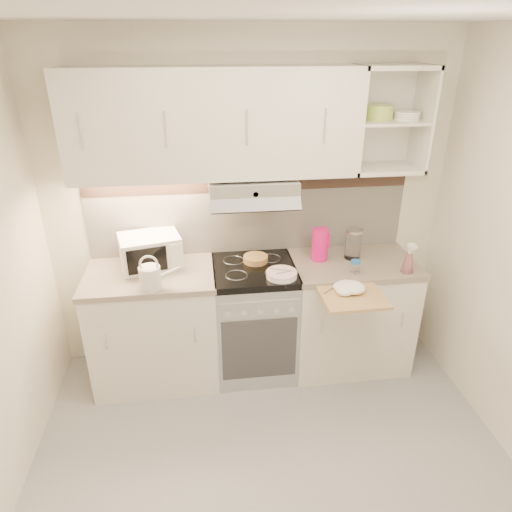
{
  "coord_description": "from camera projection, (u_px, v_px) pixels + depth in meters",
  "views": [
    {
      "loc": [
        -0.37,
        -1.84,
        2.4
      ],
      "look_at": [
        -0.01,
        0.95,
        1.06
      ],
      "focal_mm": 32.0,
      "sensor_mm": 36.0,
      "label": 1
    }
  ],
  "objects": [
    {
      "name": "dish_towel",
      "position": [
        347.0,
        290.0,
        2.97
      ],
      "size": [
        0.34,
        0.31,
        0.07
      ],
      "primitive_type": null,
      "rotation": [
        0.0,
        0.0,
        0.36
      ],
      "color": "white",
      "rests_on": "cutting_board"
    },
    {
      "name": "spice_jar",
      "position": [
        355.0,
        267.0,
        3.21
      ],
      "size": [
        0.07,
        0.07,
        0.1
      ],
      "rotation": [
        0.0,
        0.0,
        0.08
      ],
      "color": "white",
      "rests_on": "worktop_right"
    },
    {
      "name": "electric_range",
      "position": [
        254.0,
        319.0,
        3.51
      ],
      "size": [
        0.6,
        0.6,
        0.9
      ],
      "color": "#B7B7BC",
      "rests_on": "ground"
    },
    {
      "name": "bread_loaf",
      "position": [
        256.0,
        259.0,
        3.39
      ],
      "size": [
        0.18,
        0.18,
        0.05
      ],
      "primitive_type": "cylinder",
      "color": "#AA673F",
      "rests_on": "electric_range"
    },
    {
      "name": "cutting_board",
      "position": [
        352.0,
        296.0,
        3.0
      ],
      "size": [
        0.42,
        0.38,
        0.02
      ],
      "primitive_type": "cube",
      "rotation": [
        0.0,
        0.0,
        0.02
      ],
      "color": "#AE714D",
      "rests_on": "base_cabinet_right"
    },
    {
      "name": "pink_pitcher",
      "position": [
        320.0,
        245.0,
        3.38
      ],
      "size": [
        0.13,
        0.12,
        0.24
      ],
      "rotation": [
        0.0,
        0.0,
        -0.05
      ],
      "color": "#E40E6D",
      "rests_on": "worktop_right"
    },
    {
      "name": "glass_jar",
      "position": [
        353.0,
        244.0,
        3.4
      ],
      "size": [
        0.12,
        0.12,
        0.23
      ],
      "rotation": [
        0.0,
        0.0,
        0.05
      ],
      "color": "white",
      "rests_on": "worktop_right"
    },
    {
      "name": "plate_stack",
      "position": [
        282.0,
        274.0,
        3.17
      ],
      "size": [
        0.22,
        0.22,
        0.05
      ],
      "rotation": [
        0.0,
        0.0,
        -0.2
      ],
      "color": "white",
      "rests_on": "electric_range"
    },
    {
      "name": "microwave",
      "position": [
        150.0,
        251.0,
        3.29
      ],
      "size": [
        0.48,
        0.4,
        0.24
      ],
      "rotation": [
        0.0,
        0.0,
        0.24
      ],
      "color": "silver",
      "rests_on": "worktop_left"
    },
    {
      "name": "spray_bottle",
      "position": [
        408.0,
        260.0,
        3.21
      ],
      "size": [
        0.09,
        0.09,
        0.24
      ],
      "rotation": [
        0.0,
        0.0,
        0.08
      ],
      "color": "pink",
      "rests_on": "worktop_right"
    },
    {
      "name": "base_cabinet_right",
      "position": [
        348.0,
        314.0,
        3.61
      ],
      "size": [
        0.9,
        0.6,
        0.86
      ],
      "primitive_type": "cube",
      "color": "silver",
      "rests_on": "ground"
    },
    {
      "name": "room_shell",
      "position": [
        272.0,
        205.0,
        2.35
      ],
      "size": [
        3.04,
        2.84,
        2.52
      ],
      "color": "silver",
      "rests_on": "ground"
    },
    {
      "name": "ground",
      "position": [
        277.0,
        483.0,
        2.72
      ],
      "size": [
        3.0,
        3.0,
        0.0
      ],
      "primitive_type": "plane",
      "color": "#979799",
      "rests_on": "ground"
    },
    {
      "name": "worktop_right",
      "position": [
        353.0,
        263.0,
        3.42
      ],
      "size": [
        0.92,
        0.62,
        0.04
      ],
      "primitive_type": "cube",
      "color": "gray",
      "rests_on": "base_cabinet_right"
    },
    {
      "name": "watering_can",
      "position": [
        151.0,
        276.0,
        3.0
      ],
      "size": [
        0.28,
        0.14,
        0.24
      ],
      "rotation": [
        0.0,
        0.0,
        -0.01
      ],
      "color": "silver",
      "rests_on": "worktop_left"
    },
    {
      "name": "base_cabinet_left",
      "position": [
        156.0,
        328.0,
        3.44
      ],
      "size": [
        0.9,
        0.6,
        0.86
      ],
      "primitive_type": "cube",
      "color": "silver",
      "rests_on": "ground"
    },
    {
      "name": "worktop_left",
      "position": [
        150.0,
        275.0,
        3.24
      ],
      "size": [
        0.92,
        0.62,
        0.04
      ],
      "primitive_type": "cube",
      "color": "gray",
      "rests_on": "base_cabinet_left"
    }
  ]
}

